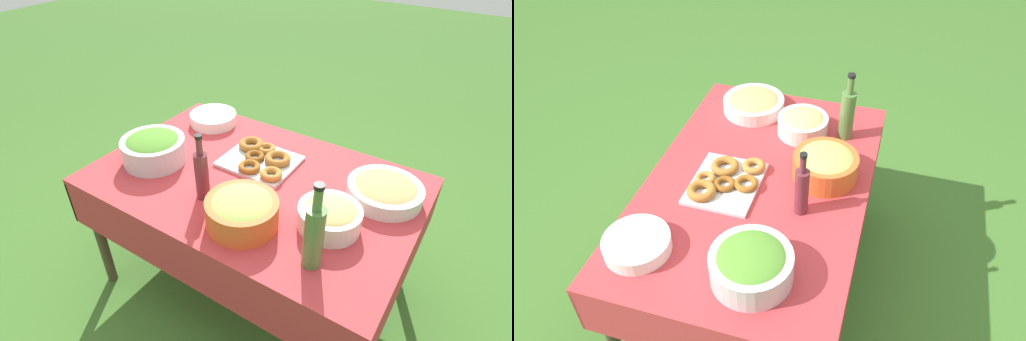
% 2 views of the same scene
% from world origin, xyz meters
% --- Properties ---
extents(ground_plane, '(14.00, 14.00, 0.00)m').
position_xyz_m(ground_plane, '(0.00, 0.00, 0.00)').
color(ground_plane, '#3D6B28').
extents(picnic_table, '(1.42, 0.94, 0.68)m').
position_xyz_m(picnic_table, '(0.00, 0.00, 0.60)').
color(picnic_table, '#B73338').
rests_on(picnic_table, ground_plane).
extents(salad_bowl, '(0.30, 0.30, 0.13)m').
position_xyz_m(salad_bowl, '(0.47, 0.13, 0.75)').
color(salad_bowl, silver).
rests_on(salad_bowl, picnic_table).
extents(pasta_bowl, '(0.24, 0.24, 0.11)m').
position_xyz_m(pasta_bowl, '(-0.41, 0.10, 0.74)').
color(pasta_bowl, silver).
rests_on(pasta_bowl, picnic_table).
extents(donut_platter, '(0.35, 0.31, 0.05)m').
position_xyz_m(donut_platter, '(0.04, -0.13, 0.70)').
color(donut_platter, silver).
rests_on(donut_platter, picnic_table).
extents(plate_stack, '(0.25, 0.25, 0.06)m').
position_xyz_m(plate_stack, '(0.47, -0.31, 0.71)').
color(plate_stack, white).
rests_on(plate_stack, picnic_table).
extents(olive_oil_bottle, '(0.07, 0.07, 0.34)m').
position_xyz_m(olive_oil_bottle, '(-0.43, 0.30, 0.81)').
color(olive_oil_bottle, '#4C7238').
rests_on(olive_oil_bottle, picnic_table).
extents(wine_bottle, '(0.06, 0.06, 0.30)m').
position_xyz_m(wine_bottle, '(0.11, 0.22, 0.80)').
color(wine_bottle, maroon).
rests_on(wine_bottle, picnic_table).
extents(bread_bowl, '(0.31, 0.31, 0.08)m').
position_xyz_m(bread_bowl, '(-0.53, -0.18, 0.72)').
color(bread_bowl, silver).
rests_on(bread_bowl, picnic_table).
extents(fruit_bowl, '(0.28, 0.28, 0.13)m').
position_xyz_m(fruit_bowl, '(-0.12, 0.27, 0.75)').
color(fruit_bowl, '#E05B28').
rests_on(fruit_bowl, picnic_table).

